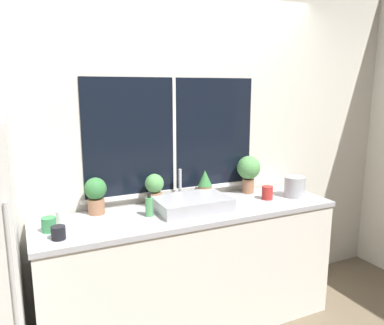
% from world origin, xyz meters
% --- Properties ---
extents(wall_back, '(8.00, 0.09, 2.70)m').
position_xyz_m(wall_back, '(0.00, 0.63, 1.35)').
color(wall_back, silver).
rests_on(wall_back, ground_plane).
extents(wall_right, '(0.06, 7.00, 2.70)m').
position_xyz_m(wall_right, '(2.16, 1.50, 1.35)').
color(wall_right, silver).
rests_on(wall_right, ground_plane).
extents(counter, '(2.19, 0.59, 0.93)m').
position_xyz_m(counter, '(0.00, 0.28, 0.47)').
color(counter, white).
rests_on(counter, ground_plane).
extents(sink, '(0.52, 0.41, 0.26)m').
position_xyz_m(sink, '(0.01, 0.30, 0.98)').
color(sink, '#ADADB2').
rests_on(sink, counter).
extents(potted_plant_far_left, '(0.15, 0.15, 0.26)m').
position_xyz_m(potted_plant_far_left, '(-0.63, 0.49, 1.08)').
color(potted_plant_far_left, '#9E6B4C').
rests_on(potted_plant_far_left, counter).
extents(potted_plant_center_left, '(0.14, 0.14, 0.24)m').
position_xyz_m(potted_plant_center_left, '(-0.20, 0.49, 1.07)').
color(potted_plant_center_left, '#9E6B4C').
rests_on(potted_plant_center_left, counter).
extents(potted_plant_center_right, '(0.11, 0.11, 0.23)m').
position_xyz_m(potted_plant_center_right, '(0.22, 0.49, 1.05)').
color(potted_plant_center_right, '#9E6B4C').
rests_on(potted_plant_center_right, counter).
extents(potted_plant_far_right, '(0.19, 0.19, 0.31)m').
position_xyz_m(potted_plant_far_right, '(0.62, 0.49, 1.12)').
color(potted_plant_far_right, '#9E6B4C').
rests_on(potted_plant_far_right, counter).
extents(soap_bottle, '(0.05, 0.05, 0.17)m').
position_xyz_m(soap_bottle, '(-0.31, 0.29, 1.00)').
color(soap_bottle, '#519E5B').
rests_on(soap_bottle, counter).
extents(mug_green, '(0.09, 0.09, 0.09)m').
position_xyz_m(mug_green, '(-0.96, 0.28, 0.97)').
color(mug_green, '#38844C').
rests_on(mug_green, counter).
extents(mug_white, '(0.08, 0.08, 0.09)m').
position_xyz_m(mug_white, '(-0.87, 0.39, 0.98)').
color(mug_white, white).
rests_on(mug_white, counter).
extents(mug_red, '(0.09, 0.09, 0.10)m').
position_xyz_m(mug_red, '(0.66, 0.27, 0.98)').
color(mug_red, '#B72D28').
rests_on(mug_red, counter).
extents(mug_black, '(0.08, 0.08, 0.08)m').
position_xyz_m(mug_black, '(-0.92, 0.13, 0.97)').
color(mug_black, black).
rests_on(mug_black, counter).
extents(kettle, '(0.16, 0.16, 0.18)m').
position_xyz_m(kettle, '(0.90, 0.24, 1.02)').
color(kettle, '#B2B2B7').
rests_on(kettle, counter).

